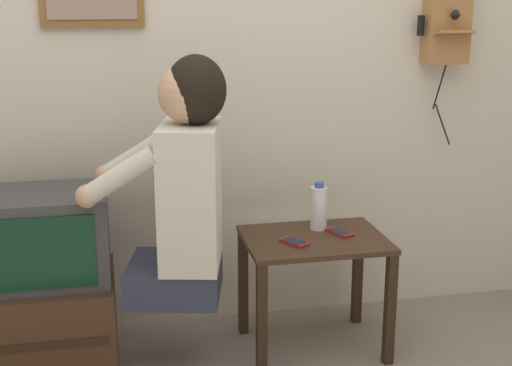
{
  "coord_description": "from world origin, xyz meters",
  "views": [
    {
      "loc": [
        -0.4,
        -1.92,
        1.5
      ],
      "look_at": [
        0.15,
        0.74,
        0.77
      ],
      "focal_mm": 50.0,
      "sensor_mm": 36.0,
      "label": 1
    }
  ],
  "objects_px": {
    "person": "(185,181)",
    "cell_phone_held": "(294,242)",
    "cell_phone_spare": "(340,232)",
    "wall_phone_antique": "(447,20)",
    "television": "(38,237)",
    "water_bottle": "(319,207)"
  },
  "relations": [
    {
      "from": "person",
      "to": "television",
      "type": "xyz_separation_m",
      "value": [
        -0.57,
        0.14,
        -0.24
      ]
    },
    {
      "from": "television",
      "to": "cell_phone_spare",
      "type": "xyz_separation_m",
      "value": [
        1.24,
        -0.05,
        -0.05
      ]
    },
    {
      "from": "cell_phone_held",
      "to": "water_bottle",
      "type": "distance_m",
      "value": 0.23
    },
    {
      "from": "person",
      "to": "television",
      "type": "bearing_deg",
      "value": 89.29
    },
    {
      "from": "person",
      "to": "water_bottle",
      "type": "distance_m",
      "value": 0.64
    },
    {
      "from": "person",
      "to": "water_bottle",
      "type": "xyz_separation_m",
      "value": [
        0.59,
        0.16,
        -0.19
      ]
    },
    {
      "from": "television",
      "to": "cell_phone_spare",
      "type": "distance_m",
      "value": 1.24
    },
    {
      "from": "cell_phone_spare",
      "to": "television",
      "type": "bearing_deg",
      "value": 154.99
    },
    {
      "from": "cell_phone_spare",
      "to": "water_bottle",
      "type": "bearing_deg",
      "value": 110.42
    },
    {
      "from": "person",
      "to": "cell_phone_held",
      "type": "distance_m",
      "value": 0.53
    },
    {
      "from": "cell_phone_held",
      "to": "cell_phone_spare",
      "type": "bearing_deg",
      "value": -10.06
    },
    {
      "from": "person",
      "to": "cell_phone_held",
      "type": "height_order",
      "value": "person"
    },
    {
      "from": "water_bottle",
      "to": "cell_phone_held",
      "type": "bearing_deg",
      "value": -133.59
    },
    {
      "from": "cell_phone_spare",
      "to": "wall_phone_antique",
      "type": "bearing_deg",
      "value": 5.44
    },
    {
      "from": "person",
      "to": "water_bottle",
      "type": "bearing_deg",
      "value": -61.91
    },
    {
      "from": "wall_phone_antique",
      "to": "water_bottle",
      "type": "height_order",
      "value": "wall_phone_antique"
    },
    {
      "from": "wall_phone_antique",
      "to": "television",
      "type": "bearing_deg",
      "value": -172.0
    },
    {
      "from": "water_bottle",
      "to": "person",
      "type": "bearing_deg",
      "value": -164.6
    },
    {
      "from": "person",
      "to": "cell_phone_spare",
      "type": "distance_m",
      "value": 0.73
    },
    {
      "from": "cell_phone_held",
      "to": "cell_phone_spare",
      "type": "xyz_separation_m",
      "value": [
        0.22,
        0.08,
        0.0
      ]
    },
    {
      "from": "television",
      "to": "wall_phone_antique",
      "type": "height_order",
      "value": "wall_phone_antique"
    },
    {
      "from": "cell_phone_held",
      "to": "water_bottle",
      "type": "height_order",
      "value": "water_bottle"
    }
  ]
}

